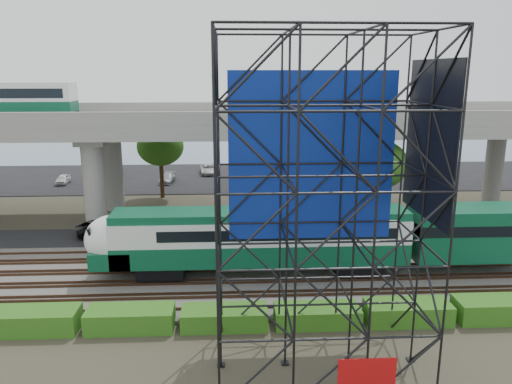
{
  "coord_description": "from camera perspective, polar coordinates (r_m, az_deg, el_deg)",
  "views": [
    {
      "loc": [
        1.45,
        -28.72,
        13.44
      ],
      "look_at": [
        3.22,
        6.0,
        4.9
      ],
      "focal_mm": 35.0,
      "sensor_mm": 36.0,
      "label": 1
    }
  ],
  "objects": [
    {
      "name": "suv",
      "position": [
        43.22,
        -16.8,
        -3.89
      ],
      "size": [
        5.24,
        3.71,
        1.33
      ],
      "primitive_type": "imported",
      "rotation": [
        0.0,
        0.0,
        1.92
      ],
      "color": "black",
      "rests_on": "service_road"
    },
    {
      "name": "commuter_train",
      "position": [
        32.73,
        4.27,
        -5.05
      ],
      "size": [
        29.3,
        3.06,
        4.3
      ],
      "color": "black",
      "rests_on": "rail_tracks"
    },
    {
      "name": "service_road",
      "position": [
        41.47,
        -4.78,
        -5.09
      ],
      "size": [
        90.0,
        5.0,
        0.08
      ],
      "primitive_type": "cube",
      "color": "black",
      "rests_on": "ground"
    },
    {
      "name": "overpass",
      "position": [
        45.11,
        -6.47,
        7.07
      ],
      "size": [
        80.0,
        12.0,
        12.4
      ],
      "color": "#9E9B93",
      "rests_on": "ground"
    },
    {
      "name": "scaffold_tower",
      "position": [
        21.93,
        7.53,
        -2.1
      ],
      "size": [
        9.36,
        6.36,
        15.0
      ],
      "color": "black",
      "rests_on": "ground"
    },
    {
      "name": "ballast_bed",
      "position": [
        33.52,
        -5.22,
        -9.7
      ],
      "size": [
        90.0,
        12.0,
        0.2
      ],
      "primitive_type": "cube",
      "color": "slate",
      "rests_on": "ground"
    },
    {
      "name": "ground",
      "position": [
        31.74,
        -5.36,
        -11.31
      ],
      "size": [
        140.0,
        140.0,
        0.0
      ],
      "primitive_type": "plane",
      "color": "#474233",
      "rests_on": "ground"
    },
    {
      "name": "parking_lot",
      "position": [
        64.15,
        -4.14,
        1.71
      ],
      "size": [
        90.0,
        18.0,
        0.08
      ],
      "primitive_type": "cube",
      "color": "black",
      "rests_on": "ground"
    },
    {
      "name": "hedge_strip",
      "position": [
        27.61,
        -3.6,
        -14.03
      ],
      "size": [
        34.6,
        1.8,
        1.2
      ],
      "color": "#2D5E15",
      "rests_on": "ground"
    },
    {
      "name": "rail_tracks",
      "position": [
        33.45,
        -5.23,
        -9.42
      ],
      "size": [
        90.0,
        9.52,
        0.16
      ],
      "color": "#472D1E",
      "rests_on": "ballast_bed"
    },
    {
      "name": "parked_cars",
      "position": [
        63.68,
        -3.25,
        2.24
      ],
      "size": [
        35.69,
        9.64,
        1.32
      ],
      "color": "silver",
      "rests_on": "parking_lot"
    },
    {
      "name": "harbor_water",
      "position": [
        85.79,
        -3.85,
        4.77
      ],
      "size": [
        140.0,
        40.0,
        0.03
      ],
      "primitive_type": "cube",
      "color": "slate",
      "rests_on": "ground"
    },
    {
      "name": "trees",
      "position": [
        45.98,
        -10.53,
        3.72
      ],
      "size": [
        40.94,
        16.94,
        7.69
      ],
      "color": "#382314",
      "rests_on": "ground"
    }
  ]
}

